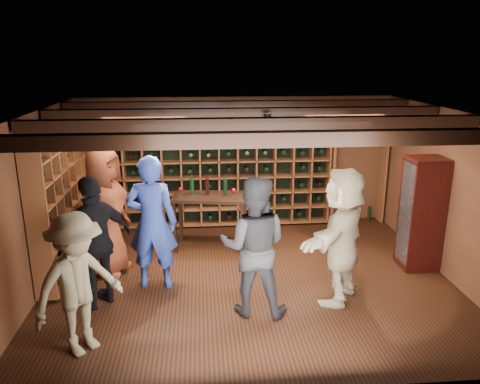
{
  "coord_description": "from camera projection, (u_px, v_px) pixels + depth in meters",
  "views": [
    {
      "loc": [
        -0.69,
        -6.41,
        3.29
      ],
      "look_at": [
        -0.12,
        0.2,
        1.31
      ],
      "focal_mm": 35.0,
      "sensor_mm": 36.0,
      "label": 1
    }
  ],
  "objects": [
    {
      "name": "guest_khaki",
      "position": [
        78.0,
        284.0,
        5.16
      ],
      "size": [
        1.2,
        1.2,
        1.67
      ],
      "primitive_type": "imported",
      "rotation": [
        0.0,
        0.0,
        0.79
      ],
      "color": "#7D7356",
      "rests_on": "ground"
    },
    {
      "name": "wine_rack_back",
      "position": [
        210.0,
        169.0,
        8.96
      ],
      "size": [
        4.65,
        0.3,
        2.2
      ],
      "color": "brown",
      "rests_on": "ground"
    },
    {
      "name": "room_shell",
      "position": [
        250.0,
        118.0,
        6.47
      ],
      "size": [
        6.0,
        6.0,
        6.0
      ],
      "color": "brown",
      "rests_on": "ground"
    },
    {
      "name": "guest_woman_black",
      "position": [
        96.0,
        242.0,
        6.14
      ],
      "size": [
        1.07,
        1.05,
        1.8
      ],
      "primitive_type": "imported",
      "rotation": [
        0.0,
        0.0,
        3.91
      ],
      "color": "black",
      "rests_on": "ground"
    },
    {
      "name": "man_grey_suit",
      "position": [
        254.0,
        246.0,
        5.95
      ],
      "size": [
        1.02,
        0.87,
        1.85
      ],
      "primitive_type": "imported",
      "rotation": [
        0.0,
        0.0,
        2.94
      ],
      "color": "black",
      "rests_on": "ground"
    },
    {
      "name": "man_blue_shirt",
      "position": [
        152.0,
        223.0,
        6.62
      ],
      "size": [
        0.76,
        0.54,
        1.96
      ],
      "primitive_type": "imported",
      "rotation": [
        0.0,
        0.0,
        3.04
      ],
      "color": "navy",
      "rests_on": "ground"
    },
    {
      "name": "wine_rack_left",
      "position": [
        65.0,
        195.0,
        7.34
      ],
      "size": [
        0.3,
        2.65,
        2.2
      ],
      "color": "brown",
      "rests_on": "ground"
    },
    {
      "name": "ground",
      "position": [
        249.0,
        278.0,
        7.11
      ],
      "size": [
        6.0,
        6.0,
        0.0
      ],
      "primitive_type": "plane",
      "color": "black",
      "rests_on": "ground"
    },
    {
      "name": "tasting_table",
      "position": [
        210.0,
        202.0,
        8.01
      ],
      "size": [
        1.35,
        0.84,
        1.23
      ],
      "rotation": [
        0.0,
        0.0,
        -0.17
      ],
      "color": "black",
      "rests_on": "ground"
    },
    {
      "name": "crate_shelf",
      "position": [
        360.0,
        145.0,
        9.08
      ],
      "size": [
        1.2,
        0.32,
        2.07
      ],
      "color": "brown",
      "rests_on": "ground"
    },
    {
      "name": "guest_red_floral",
      "position": [
        106.0,
        212.0,
        7.04
      ],
      "size": [
        0.9,
        1.11,
        1.97
      ],
      "primitive_type": "imported",
      "rotation": [
        0.0,
        0.0,
        1.25
      ],
      "color": "maroon",
      "rests_on": "ground"
    },
    {
      "name": "guest_beige",
      "position": [
        342.0,
        235.0,
        6.28
      ],
      "size": [
        1.45,
        1.74,
        1.88
      ],
      "primitive_type": "imported",
      "rotation": [
        0.0,
        0.0,
        4.1
      ],
      "color": "tan",
      "rests_on": "ground"
    },
    {
      "name": "display_cabinet",
      "position": [
        421.0,
        216.0,
        7.28
      ],
      "size": [
        0.55,
        0.5,
        1.75
      ],
      "color": "#370C0B",
      "rests_on": "ground"
    }
  ]
}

